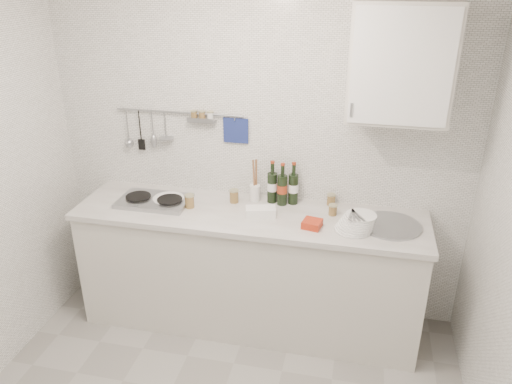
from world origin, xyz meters
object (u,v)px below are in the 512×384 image
Objects in this scene: plate_stack_hob at (168,200)px; wine_bottles at (283,183)px; wall_cabinet at (401,63)px; plate_stack_sink at (357,223)px; utensil_crock at (255,191)px.

wine_bottles is (0.81, 0.17, 0.14)m from plate_stack_hob.
wall_cabinet is 1.82m from plate_stack_hob.
wall_cabinet is 1.12m from wine_bottles.
wall_cabinet reaches higher than plate_stack_sink.
wine_bottles is (-0.70, 0.08, -0.87)m from wall_cabinet.
plate_stack_sink is at bearing -128.17° from wall_cabinet.
plate_stack_hob is (-1.51, -0.09, -1.01)m from wall_cabinet.
plate_stack_sink is 0.84× the size of wine_bottles.
utensil_crock reaches higher than plate_stack_sink.
plate_stack_sink is 0.79m from utensil_crock.
utensil_crock is at bearing 15.71° from plate_stack_hob.
plate_stack_hob is 0.83m from wine_bottles.
plate_stack_sink is at bearing -28.28° from wine_bottles.
wine_bottles is at bearing -1.21° from utensil_crock.
plate_stack_sink is (-0.17, -0.21, -0.98)m from wall_cabinet.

